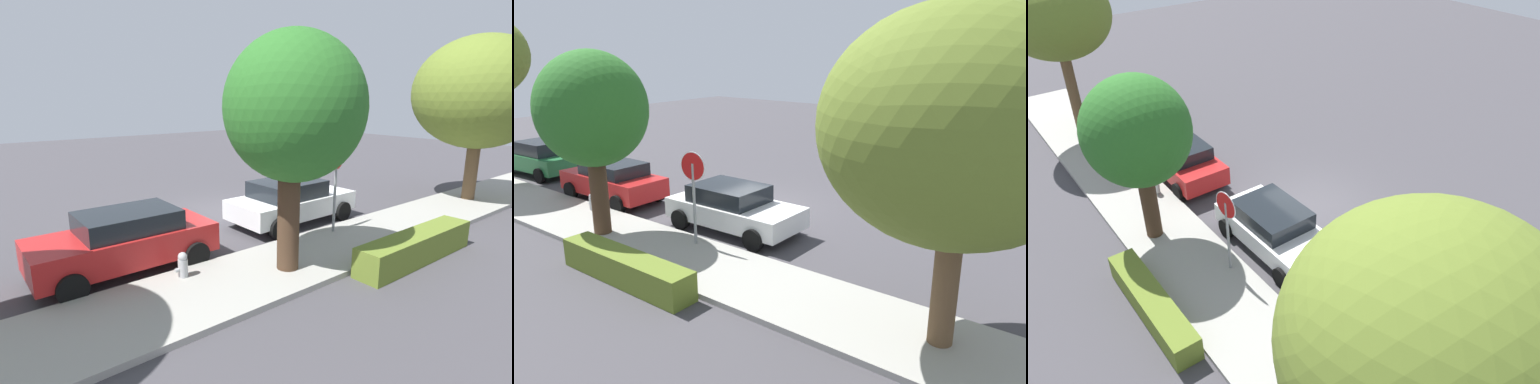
% 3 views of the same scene
% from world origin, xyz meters
% --- Properties ---
extents(ground_plane, '(60.00, 60.00, 0.00)m').
position_xyz_m(ground_plane, '(0.00, 0.00, 0.00)').
color(ground_plane, '#423F44').
extents(sidewalk_curb, '(32.00, 2.54, 0.14)m').
position_xyz_m(sidewalk_curb, '(0.00, 4.87, 0.07)').
color(sidewalk_curb, '#9E9B93').
rests_on(sidewalk_curb, ground_plane).
extents(stop_sign, '(0.81, 0.13, 2.78)m').
position_xyz_m(stop_sign, '(-1.15, 4.06, 1.93)').
color(stop_sign, gray).
rests_on(stop_sign, ground_plane).
extents(parked_car_white, '(4.28, 2.13, 1.43)m').
position_xyz_m(parked_car_white, '(-1.04, 2.32, 0.74)').
color(parked_car_white, white).
rests_on(parked_car_white, ground_plane).
extents(parked_car_red, '(4.19, 2.00, 1.46)m').
position_xyz_m(parked_car_red, '(4.59, 2.64, 0.76)').
color(parked_car_red, red).
rests_on(parked_car_red, ground_plane).
extents(parked_car_green, '(4.11, 2.18, 1.53)m').
position_xyz_m(parked_car_green, '(10.47, 2.24, 0.78)').
color(parked_car_green, '#236B38').
rests_on(parked_car_green, ground_plane).
extents(street_tree_near_corner, '(4.23, 4.23, 6.96)m').
position_xyz_m(street_tree_near_corner, '(10.27, 4.56, 5.18)').
color(street_tree_near_corner, brown).
rests_on(street_tree_near_corner, ground_plane).
extents(street_tree_mid_block, '(3.10, 3.10, 5.45)m').
position_xyz_m(street_tree_mid_block, '(1.61, 5.16, 3.77)').
color(street_tree_mid_block, '#422D1E').
rests_on(street_tree_mid_block, ground_plane).
extents(street_tree_far, '(4.74, 4.74, 6.27)m').
position_xyz_m(street_tree_far, '(-8.24, 4.70, 4.18)').
color(street_tree_far, brown).
rests_on(street_tree_far, ground_plane).
extents(fire_hydrant, '(0.30, 0.22, 0.72)m').
position_xyz_m(fire_hydrant, '(3.85, 4.05, 0.36)').
color(fire_hydrant, '#A5A5A8').
rests_on(fire_hydrant, ground_plane).
extents(front_yard_hedge, '(4.16, 0.73, 0.73)m').
position_xyz_m(front_yard_hedge, '(-1.35, 6.59, 0.36)').
color(front_yard_hedge, olive).
rests_on(front_yard_hedge, ground_plane).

